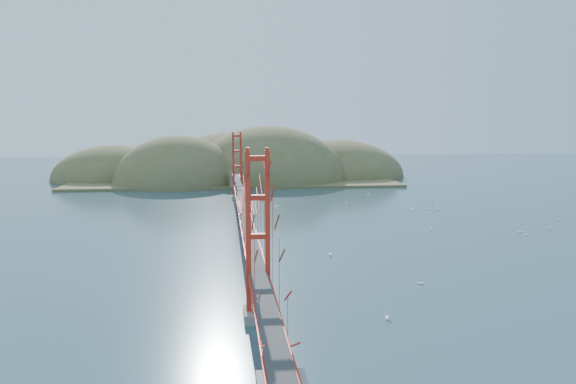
{
  "coord_description": "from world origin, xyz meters",
  "views": [
    {
      "loc": [
        -2.14,
        -66.71,
        13.36
      ],
      "look_at": [
        5.43,
        0.0,
        4.97
      ],
      "focal_mm": 35.0,
      "sensor_mm": 36.0,
      "label": 1
    }
  ],
  "objects": [
    {
      "name": "ground",
      "position": [
        0.0,
        0.0,
        0.0
      ],
      "size": [
        320.0,
        320.0,
        0.0
      ],
      "primitive_type": "plane",
      "color": "#315362",
      "rests_on": "ground"
    },
    {
      "name": "bridge",
      "position": [
        0.0,
        0.18,
        7.01
      ],
      "size": [
        2.2,
        94.4,
        12.0
      ],
      "color": "gray",
      "rests_on": "ground"
    },
    {
      "name": "far_headlands",
      "position": [
        2.21,
        68.52,
        0.0
      ],
      "size": [
        84.0,
        58.0,
        25.0
      ],
      "color": "brown",
      "rests_on": "ground"
    },
    {
      "name": "sailboat_0",
      "position": [
        8.35,
        -12.11,
        0.15
      ],
      "size": [
        0.57,
        0.63,
        0.71
      ],
      "color": "white",
      "rests_on": "ground"
    },
    {
      "name": "sailboat_12",
      "position": [
        24.14,
        33.59,
        0.14
      ],
      "size": [
        0.57,
        0.57,
        0.63
      ],
      "color": "white",
      "rests_on": "ground"
    },
    {
      "name": "sailboat_11",
      "position": [
        44.67,
        8.33,
        0.13
      ],
      "size": [
        0.51,
        0.51,
        0.55
      ],
      "color": "white",
      "rests_on": "ground"
    },
    {
      "name": "sailboat_4",
      "position": [
        26.44,
        15.36,
        0.16
      ],
      "size": [
        0.59,
        0.65,
        0.73
      ],
      "color": "white",
      "rests_on": "ground"
    },
    {
      "name": "sailboat_7",
      "position": [
        28.88,
        15.36,
        0.15
      ],
      "size": [
        0.6,
        0.6,
        0.66
      ],
      "color": "white",
      "rests_on": "ground"
    },
    {
      "name": "sailboat_2",
      "position": [
        33.15,
        -5.16,
        0.14
      ],
      "size": [
        0.56,
        0.5,
        0.63
      ],
      "color": "white",
      "rests_on": "ground"
    },
    {
      "name": "sailboat_15",
      "position": [
        39.29,
        36.6,
        0.15
      ],
      "size": [
        0.64,
        0.64,
        0.69
      ],
      "color": "white",
      "rests_on": "ground"
    },
    {
      "name": "sailboat_1",
      "position": [
        33.43,
        -3.36,
        0.16
      ],
      "size": [
        0.69,
        0.69,
        0.72
      ],
      "color": "white",
      "rests_on": "ground"
    },
    {
      "name": "sailboat_8",
      "position": [
        30.03,
        14.83,
        0.15
      ],
      "size": [
        0.61,
        0.52,
        0.71
      ],
      "color": "white",
      "rests_on": "ground"
    },
    {
      "name": "sailboat_3",
      "position": [
        6.0,
        21.18,
        0.16
      ],
      "size": [
        0.65,
        0.57,
        0.74
      ],
      "color": "white",
      "rests_on": "ground"
    },
    {
      "name": "sailboat_5",
      "position": [
        43.3,
        4.49,
        0.15
      ],
      "size": [
        0.6,
        0.6,
        0.68
      ],
      "color": "white",
      "rests_on": "ground"
    },
    {
      "name": "sailboat_14",
      "position": [
        23.46,
        -0.19,
        0.15
      ],
      "size": [
        0.62,
        0.62,
        0.66
      ],
      "color": "white",
      "rests_on": "ground"
    },
    {
      "name": "sailboat_17",
      "position": [
        34.24,
        21.07,
        0.15
      ],
      "size": [
        0.6,
        0.6,
        0.68
      ],
      "color": "white",
      "rests_on": "ground"
    },
    {
      "name": "sailboat_10",
      "position": [
        8.76,
        -30.73,
        0.14
      ],
      "size": [
        0.5,
        0.56,
        0.63
      ],
      "color": "white",
      "rests_on": "ground"
    },
    {
      "name": "sailboat_16",
      "position": [
        17.68,
        23.07,
        0.14
      ],
      "size": [
        0.55,
        0.55,
        0.61
      ],
      "color": "white",
      "rests_on": "ground"
    },
    {
      "name": "sailboat_9",
      "position": [
        38.53,
        -1.23,
        0.14
      ],
      "size": [
        0.58,
        0.58,
        0.61
      ],
      "color": "white",
      "rests_on": "ground"
    },
    {
      "name": "sailboat_6",
      "position": [
        13.92,
        -23.01,
        0.14
      ],
      "size": [
        0.54,
        0.54,
        0.59
      ],
      "color": "white",
      "rests_on": "ground"
    },
    {
      "name": "sailboat_extra_0",
      "position": [
        33.0,
        24.47,
        0.15
      ],
      "size": [
        0.59,
        0.56,
        0.66
      ],
      "color": "white",
      "rests_on": "ground"
    }
  ]
}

